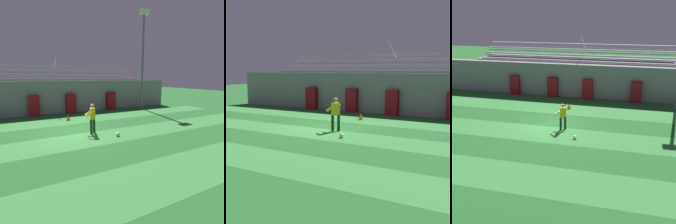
% 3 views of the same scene
% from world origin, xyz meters
% --- Properties ---
extents(ground_plane, '(80.00, 80.00, 0.00)m').
position_xyz_m(ground_plane, '(0.00, 0.00, 0.00)').
color(ground_plane, '#236028').
extents(turf_stripe_near, '(28.00, 2.25, 0.01)m').
position_xyz_m(turf_stripe_near, '(0.00, -6.00, 0.00)').
color(turf_stripe_near, '#38843D').
rests_on(turf_stripe_near, ground).
extents(turf_stripe_mid, '(28.00, 2.25, 0.01)m').
position_xyz_m(turf_stripe_mid, '(0.00, -1.49, 0.00)').
color(turf_stripe_mid, '#38843D').
rests_on(turf_stripe_mid, ground).
extents(turf_stripe_far, '(28.00, 2.25, 0.01)m').
position_xyz_m(turf_stripe_far, '(0.00, 3.01, 0.00)').
color(turf_stripe_far, '#38843D').
rests_on(turf_stripe_far, ground).
extents(back_wall, '(24.00, 0.60, 2.80)m').
position_xyz_m(back_wall, '(0.00, 6.50, 1.40)').
color(back_wall, gray).
rests_on(back_wall, ground).
extents(padding_pillar_gate_left, '(0.85, 0.44, 1.68)m').
position_xyz_m(padding_pillar_gate_left, '(-1.51, 5.95, 0.84)').
color(padding_pillar_gate_left, maroon).
rests_on(padding_pillar_gate_left, ground).
extents(padding_pillar_gate_right, '(0.85, 0.44, 1.68)m').
position_xyz_m(padding_pillar_gate_right, '(1.51, 5.95, 0.84)').
color(padding_pillar_gate_right, maroon).
rests_on(padding_pillar_gate_right, ground).
extents(padding_pillar_far_left, '(0.85, 0.44, 1.68)m').
position_xyz_m(padding_pillar_far_left, '(-4.96, 5.95, 0.84)').
color(padding_pillar_far_left, maroon).
rests_on(padding_pillar_far_left, ground).
extents(bleacher_stand, '(18.00, 3.35, 5.03)m').
position_xyz_m(bleacher_stand, '(0.00, 8.49, 1.50)').
color(bleacher_stand, gray).
rests_on(bleacher_stand, ground).
extents(goalkeeper, '(0.63, 0.65, 1.67)m').
position_xyz_m(goalkeeper, '(0.94, -0.59, 0.95)').
color(goalkeeper, '#143319').
rests_on(goalkeeper, ground).
extents(soccer_ball, '(0.22, 0.22, 0.22)m').
position_xyz_m(soccer_ball, '(1.93, -1.74, 0.11)').
color(soccer_ball, white).
rests_on(soccer_ball, ground).
extents(traffic_cone, '(0.30, 0.30, 0.42)m').
position_xyz_m(traffic_cone, '(0.53, 3.19, 0.21)').
color(traffic_cone, orange).
rests_on(traffic_cone, ground).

